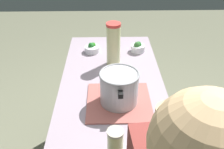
% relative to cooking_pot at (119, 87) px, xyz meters
% --- Properties ---
extents(counter_slab, '(1.30, 0.63, 0.91)m').
position_rel_cooking_pot_xyz_m(counter_slab, '(-0.20, -0.03, -0.56)').
color(counter_slab, gray).
rests_on(counter_slab, ground_plane).
extents(dish_cloth, '(0.34, 0.35, 0.01)m').
position_rel_cooking_pot_xyz_m(dish_cloth, '(-0.00, -0.00, -0.10)').
color(dish_cloth, '#A95B54').
rests_on(dish_cloth, counter_slab).
extents(cooking_pot, '(0.28, 0.21, 0.18)m').
position_rel_cooking_pot_xyz_m(cooking_pot, '(0.00, 0.00, 0.00)').
color(cooking_pot, '#B7B7BC').
rests_on(cooking_pot, dish_cloth).
extents(lemonade_pitcher, '(0.09, 0.09, 0.29)m').
position_rel_cooking_pot_xyz_m(lemonade_pitcher, '(-0.42, -0.02, 0.05)').
color(lemonade_pitcher, beige).
rests_on(lemonade_pitcher, counter_slab).
extents(mason_jar, '(0.07, 0.07, 0.14)m').
position_rel_cooking_pot_xyz_m(mason_jar, '(0.36, -0.04, -0.03)').
color(mason_jar, beige).
rests_on(mason_jar, counter_slab).
extents(broccoli_bowl_front, '(0.11, 0.11, 0.07)m').
position_rel_cooking_pot_xyz_m(broccoli_bowl_front, '(-0.60, -0.17, -0.07)').
color(broccoli_bowl_front, silver).
rests_on(broccoli_bowl_front, counter_slab).
extents(broccoli_bowl_center, '(0.10, 0.10, 0.08)m').
position_rel_cooking_pot_xyz_m(broccoli_bowl_center, '(-0.59, 0.17, -0.07)').
color(broccoli_bowl_center, silver).
rests_on(broccoli_bowl_center, counter_slab).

